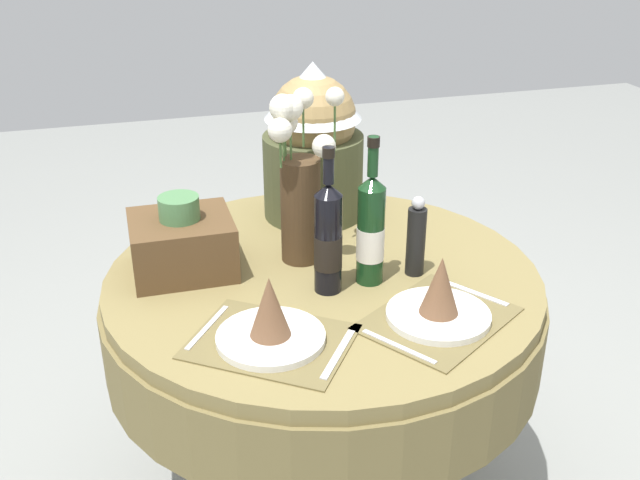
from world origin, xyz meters
name	(u,v)px	position (x,y,z in m)	size (l,w,h in m)	color
dining_table	(323,320)	(0.00, 0.00, 0.59)	(1.14, 1.14, 0.73)	olive
place_setting_left	(270,324)	(-0.20, -0.28, 0.78)	(0.43, 0.41, 0.16)	brown
place_setting_right	(439,302)	(0.19, -0.29, 0.78)	(0.43, 0.40, 0.16)	brown
flower_vase	(299,179)	(-0.04, 0.10, 0.96)	(0.21, 0.20, 0.45)	#47331E
wine_bottle_left	(328,238)	(-0.01, -0.09, 0.87)	(0.07, 0.07, 0.37)	black
wine_bottle_right	(371,230)	(0.10, -0.07, 0.87)	(0.07, 0.07, 0.38)	#143819
pepper_mill	(416,238)	(0.22, -0.07, 0.83)	(0.05, 0.05, 0.21)	black
gift_tub_back_centre	(313,137)	(0.08, 0.37, 0.98)	(0.29, 0.29, 0.46)	#474C2D
woven_basket_side_left	(182,242)	(-0.34, 0.11, 0.81)	(0.26, 0.23, 0.20)	brown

